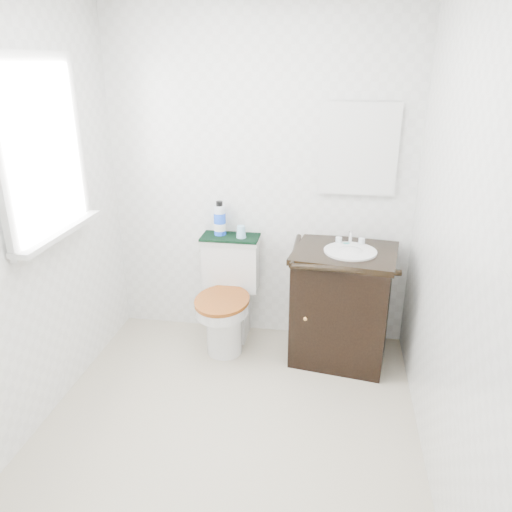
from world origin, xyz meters
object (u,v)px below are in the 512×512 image
(toilet, at_px, (228,300))
(vanity, at_px, (342,302))
(mouthwash_bottle, at_px, (220,220))
(cup, at_px, (241,232))
(trash_bin, at_px, (304,323))

(toilet, xyz_separation_m, vanity, (0.83, -0.06, 0.08))
(mouthwash_bottle, height_order, cup, mouthwash_bottle)
(toilet, distance_m, mouthwash_bottle, 0.60)
(mouthwash_bottle, bearing_deg, vanity, -13.05)
(mouthwash_bottle, xyz_separation_m, cup, (0.17, -0.04, -0.07))
(mouthwash_bottle, bearing_deg, toilet, -61.17)
(vanity, relative_size, mouthwash_bottle, 3.66)
(mouthwash_bottle, relative_size, cup, 2.85)
(trash_bin, distance_m, cup, 0.87)
(vanity, xyz_separation_m, cup, (-0.75, 0.17, 0.42))
(trash_bin, height_order, cup, cup)
(mouthwash_bottle, distance_m, cup, 0.19)
(vanity, bearing_deg, cup, 167.35)
(trash_bin, height_order, mouthwash_bottle, mouthwash_bottle)
(mouthwash_bottle, bearing_deg, cup, -14.82)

